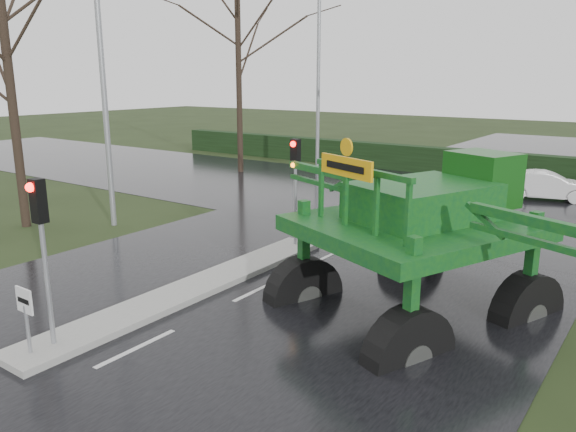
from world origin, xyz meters
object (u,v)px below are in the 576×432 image
Objects in this scene: keep_left_sign at (25,310)px; traffic_signal_near at (41,227)px; traffic_signal_mid at (295,169)px; crop_sprayer at (312,200)px; street_light_left_near at (107,58)px; street_light_left_far at (323,65)px; white_sedan at (545,200)px.

keep_left_sign is 1.61m from traffic_signal_near.
traffic_signal_mid reaches higher than keep_left_sign.
crop_sprayer reaches higher than keep_left_sign.
street_light_left_near and street_light_left_far have the same top height.
keep_left_sign is 23.11m from street_light_left_far.
white_sedan is (4.91, 21.58, -1.06)m from keep_left_sign.
street_light_left_far is at bearing 90.00° from street_light_left_near.
crop_sprayer reaches higher than traffic_signal_near.
traffic_signal_near is at bearing 90.00° from keep_left_sign.
crop_sprayer reaches higher than white_sedan.
street_light_left_near is 14.00m from street_light_left_far.
street_light_left_far reaches higher than traffic_signal_mid.
street_light_left_far is (-6.89, 12.51, 3.40)m from traffic_signal_mid.
keep_left_sign is 0.14× the size of street_light_left_far.
traffic_signal_mid is 13.76m from white_sedan.
traffic_signal_mid is 7.83m from street_light_left_near.
traffic_signal_near is 6.11m from crop_sprayer.
traffic_signal_near reaches higher than white_sedan.
traffic_signal_near reaches higher than keep_left_sign.
keep_left_sign is 0.38× the size of traffic_signal_mid.
traffic_signal_mid is at bearing 153.11° from crop_sprayer.
traffic_signal_near and traffic_signal_mid have the same top height.
crop_sprayer is (9.47, -15.47, -3.53)m from street_light_left_far.
street_light_left_near is (-6.89, 7.50, 4.93)m from keep_left_sign.
traffic_signal_near is 8.50m from traffic_signal_mid.
street_light_left_far is at bearing 143.58° from crop_sprayer.
keep_left_sign is 22.16m from white_sedan.
crop_sprayer is at bearing -49.01° from traffic_signal_mid.
street_light_left_far is 1.15× the size of crop_sprayer.
traffic_signal_mid is at bearing 142.62° from white_sedan.
keep_left_sign is at bearing 151.11° from white_sedan.
street_light_left_near reaches higher than white_sedan.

